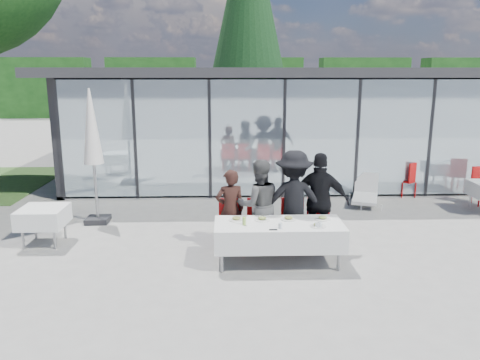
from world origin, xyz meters
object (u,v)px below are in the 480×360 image
Objects in this scene: diner_chair_d at (319,221)px; conifer_tree at (248,9)px; lounger at (365,193)px; diner_a at (230,210)px; dining_table at (279,234)px; diner_b at (259,205)px; diner_c at (294,200)px; juice_bottle at (244,221)px; diner_chair_a at (230,222)px; spare_chair_b at (410,178)px; plate_a at (236,219)px; diner_chair_c at (293,221)px; plate_b at (262,219)px; diner_chair_b at (259,221)px; diner_d at (320,201)px; plate_extra at (318,225)px; market_umbrella at (92,136)px; plate_d at (323,218)px; plate_c at (288,218)px; spare_table_left at (43,217)px; folded_eyeglasses at (273,230)px.

conifer_tree reaches higher than diner_chair_d.
diner_a is at bearing -138.42° from lounger.
diner_b reaches higher than dining_table.
diner_c is at bearing -178.27° from diner_chair_d.
diner_a reaches higher than juice_bottle.
spare_chair_b is (4.91, 3.66, 0.00)m from diner_chair_a.
juice_bottle reaches higher than plate_a.
diner_b reaches higher than plate_a.
diner_chair_c is at bearing 180.00° from diner_chair_d.
plate_b is at bearing 38.31° from juice_bottle.
juice_bottle is 0.15× the size of spare_chair_b.
lounger is at bearing 51.22° from plate_b.
lounger is at bearing -74.40° from conifer_tree.
diner_a is 0.60m from diner_chair_b.
diner_d is at bearing -0.51° from diner_chair_a.
plate_extra is (1.49, -0.97, 0.24)m from diner_chair_a.
diner_c is at bearing 64.05° from dining_table.
market_umbrella is (-3.84, 2.45, 1.44)m from dining_table.
plate_a is 1.44m from plate_extra.
plate_d is 0.09× the size of market_umbrella.
diner_a is 1.18m from plate_c.
diner_chair_d is (0.00, 0.02, -0.40)m from diner_d.
diner_c is at bearing 167.49° from diner_a.
plate_b is 1.00× the size of plate_d.
diner_d is at bearing 172.77° from diner_b.
diner_d reaches higher than diner_a.
diner_chair_b is at bearing 169.10° from diner_a.
diner_chair_c is 0.52× the size of diner_d.
spare_table_left is (-4.88, 0.36, 0.02)m from diner_chair_c.
spare_chair_b is (4.81, 4.24, -0.24)m from plate_a.
diner_chair_a is at bearing -138.56° from lounger.
diner_d is 1.50m from folded_eyeglasses.
diner_chair_a is 0.56× the size of diner_b.
diner_c is 0.66m from diner_chair_d.
plate_b is (0.56, -0.57, -0.01)m from diner_a.
market_umbrella is at bearing 150.61° from plate_c.
diner_a is at bearing 105.71° from juice_bottle.
diner_chair_c is (0.66, 0.00, 0.00)m from diner_chair_b.
diner_d is 3.72m from lounger.
plate_d is at bearing -0.47° from plate_c.
market_umbrella is at bearing -166.09° from spare_chair_b.
folded_eyeglasses is at bearing 110.16° from diner_a.
diner_chair_d is at bearing -86.41° from conifer_tree.
diner_chair_a is 1.28m from diner_c.
plate_c is (1.04, -0.57, 0.24)m from diner_chair_a.
diner_chair_b reaches higher than spare_table_left.
juice_bottle is (-1.48, -0.85, 0.28)m from diner_chair_d.
diner_b is at bearing 153.23° from plate_d.
spare_table_left is (-4.53, 1.11, 0.02)m from dining_table.
diner_chair_b is at bearing 180.00° from diner_chair_d.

